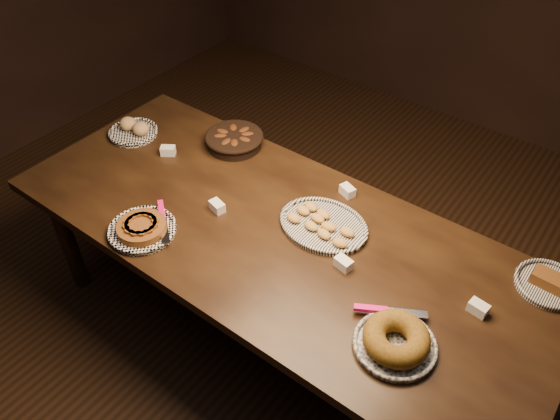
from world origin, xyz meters
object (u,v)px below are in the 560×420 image
Objects in this scene: buffet_table at (275,242)px; apple_tart_plate at (142,228)px; madeleine_platter at (323,224)px; bundt_cake_plate at (396,340)px.

apple_tart_plate is at bearing -141.35° from buffet_table.
madeleine_platter reaches higher than buffet_table.
bundt_cake_plate is (1.12, 0.14, 0.02)m from apple_tart_plate.
buffet_table is 6.16× the size of madeleine_platter.
bundt_cake_plate is (0.53, -0.35, 0.02)m from madeleine_platter.
madeleine_platter is at bearing 46.28° from apple_tart_plate.
bundt_cake_plate is at bearing -17.30° from buffet_table.
madeleine_platter is (0.59, 0.48, -0.00)m from apple_tart_plate.
apple_tart_plate is 1.13m from bundt_cake_plate.
buffet_table is 7.59× the size of apple_tart_plate.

